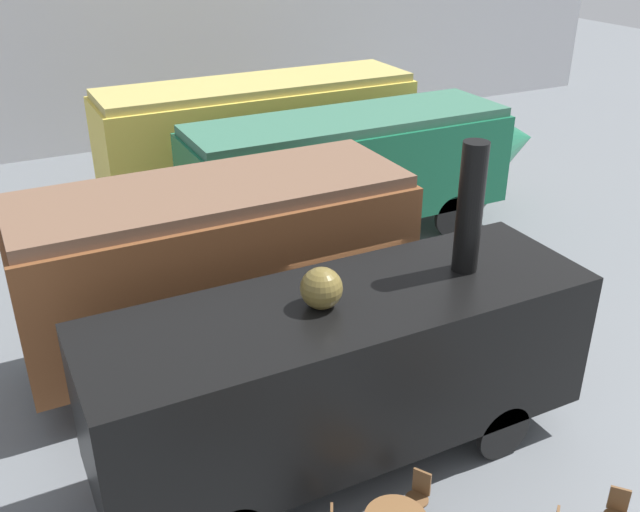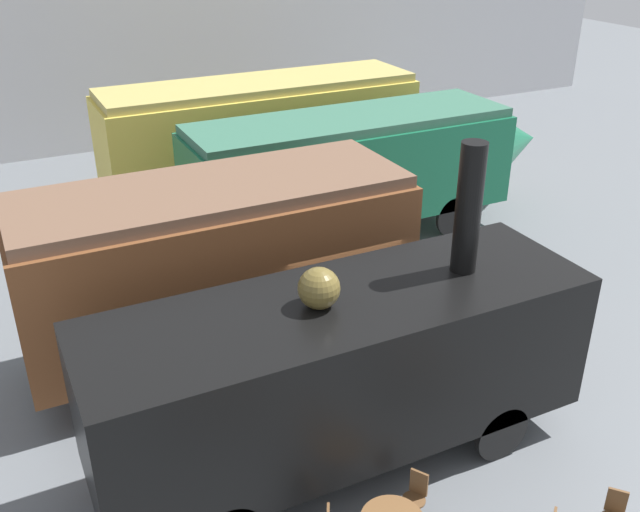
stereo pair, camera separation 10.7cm
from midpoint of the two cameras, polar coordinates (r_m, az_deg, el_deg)
name	(u,v)px [view 2 (the right image)]	position (r m, az deg, el deg)	size (l,w,h in m)	color
ground_plane	(330,343)	(15.45, 1.03, -6.99)	(80.00, 80.00, 0.00)	slate
backdrop_wall	(135,24)	(28.11, -14.49, 17.51)	(44.00, 0.15, 9.00)	silver
passenger_coach_vintage	(261,131)	(22.55, -4.62, 9.95)	(9.76, 2.76, 3.68)	#E0C64C
streamlined_locomotive	(374,162)	(19.87, 4.51, 7.51)	(10.89, 2.76, 3.47)	#196B47
passenger_coach_wooden	(217,256)	(14.25, -8.06, -0.03)	(7.64, 2.90, 3.74)	brown
steam_locomotive	(343,365)	(11.50, 2.09, -8.72)	(8.09, 2.53, 5.28)	black
cafe_chair_2	(614,512)	(11.92, 22.74, -18.39)	(0.41, 0.40, 0.87)	black
cafe_chair_4	(416,493)	(11.45, 7.97, -18.29)	(0.40, 0.39, 0.87)	black
visitor_person	(290,345)	(13.61, -2.15, -7.16)	(0.34, 0.34, 1.80)	#262633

